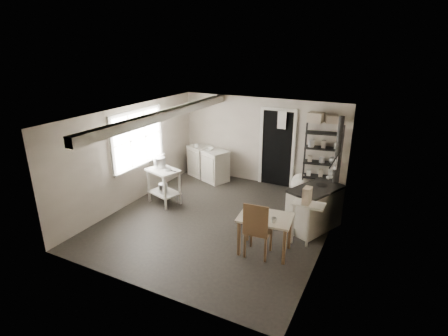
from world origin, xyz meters
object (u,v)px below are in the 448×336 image
at_px(stockpot, 160,163).
at_px(work_table, 265,233).
at_px(base_cabinets, 208,162).
at_px(chair, 258,230).
at_px(stove, 314,208).
at_px(shelf_rack, 322,159).
at_px(flour_sack, 300,184).
at_px(prep_table, 164,187).

distance_m(stockpot, work_table, 3.23).
height_order(base_cabinets, chair, chair).
xyz_separation_m(stove, work_table, (-0.59, -1.28, -0.06)).
height_order(shelf_rack, stove, shelf_rack).
height_order(base_cabinets, flour_sack, base_cabinets).
bearing_deg(stockpot, shelf_rack, 30.78).
relative_size(stove, chair, 1.06).
distance_m(stockpot, stove, 3.66).
bearing_deg(shelf_rack, flour_sack, -177.69).
relative_size(stockpot, chair, 0.28).
bearing_deg(flour_sack, chair, -89.02).
distance_m(shelf_rack, chair, 3.18).
relative_size(chair, flour_sack, 2.02).
xyz_separation_m(stove, flour_sack, (-0.72, 1.60, -0.20)).
distance_m(base_cabinets, chair, 3.94).
bearing_deg(prep_table, shelf_rack, 33.31).
height_order(base_cabinets, work_table, base_cabinets).
relative_size(stove, work_table, 1.20).
xyz_separation_m(stockpot, work_table, (3.02, -0.99, -0.56)).
distance_m(stockpot, base_cabinets, 1.88).
distance_m(base_cabinets, shelf_rack, 3.11).
bearing_deg(chair, base_cabinets, 127.52).
bearing_deg(chair, shelf_rack, 77.58).
bearing_deg(prep_table, stockpot, 149.14).
bearing_deg(stove, chair, -91.51).
bearing_deg(stockpot, prep_table, -30.86).
relative_size(work_table, flour_sack, 1.77).
distance_m(base_cabinets, work_table, 3.90).
xyz_separation_m(work_table, chair, (-0.08, -0.13, 0.10)).
bearing_deg(chair, flour_sack, 86.13).
relative_size(stockpot, stove, 0.26).
distance_m(work_table, chair, 0.18).
relative_size(stockpot, base_cabinets, 0.23).
bearing_deg(stove, flour_sack, 138.05).
xyz_separation_m(stockpot, base_cabinets, (0.29, 1.80, -0.48)).
bearing_deg(shelf_rack, stove, -92.12).
relative_size(shelf_rack, chair, 1.73).
relative_size(prep_table, base_cabinets, 0.64).
bearing_deg(base_cabinets, shelf_rack, 25.40).
height_order(stockpot, shelf_rack, shelf_rack).
distance_m(base_cabinets, flour_sack, 2.61).
xyz_separation_m(work_table, flour_sack, (-0.13, 2.88, -0.14)).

